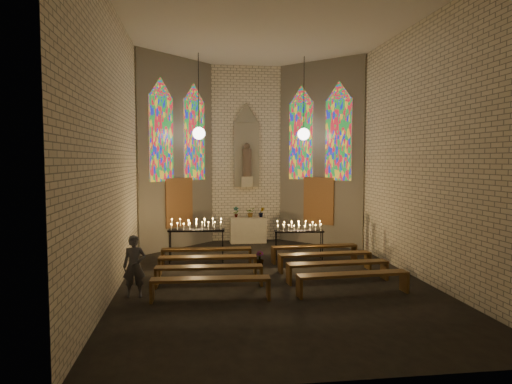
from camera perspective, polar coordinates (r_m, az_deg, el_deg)
floor at (r=12.86m, az=1.83°, el=-10.64°), size 12.00×12.00×0.00m
room at (r=15.78m, az=-0.16°, el=5.69°), size 8.22×12.43×7.00m
altar at (r=18.05m, az=-1.02°, el=-4.76°), size 1.40×0.60×1.00m
flower_vase_left at (r=18.00m, az=-2.52°, el=-2.49°), size 0.23×0.16×0.43m
flower_vase_center at (r=17.98m, az=-0.68°, el=-2.57°), size 0.37×0.33×0.39m
flower_vase_right at (r=17.97m, az=0.69°, el=-2.54°), size 0.23×0.18×0.40m
aisle_flower_pot at (r=14.20m, az=0.47°, el=-8.31°), size 0.25×0.25×0.44m
votive_stand_left at (r=14.64m, az=-7.46°, el=-4.38°), size 1.81×0.55×1.31m
votive_stand_right at (r=15.03m, az=5.39°, el=-4.57°), size 1.63×0.52×1.18m
pew_left_0 at (r=14.31m, az=-6.19°, el=-7.38°), size 2.77×0.53×0.53m
pew_right_0 at (r=14.80m, az=7.31°, el=-7.01°), size 2.77×0.53×0.53m
pew_left_1 at (r=13.14m, az=-6.05°, el=-8.41°), size 2.77×0.53×0.53m
pew_right_1 at (r=13.66m, az=8.62°, el=-7.95°), size 2.77×0.53×0.53m
pew_left_2 at (r=11.97m, az=-5.89°, el=-9.64°), size 2.77×0.53×0.53m
pew_right_2 at (r=12.55m, az=10.18°, el=-9.04°), size 2.77×0.53×0.53m
pew_left_3 at (r=10.81m, az=-5.68°, el=-11.13°), size 2.77×0.53×0.53m
pew_right_3 at (r=11.44m, az=12.04°, el=-10.35°), size 2.77×0.53×0.53m
visitor at (r=11.34m, az=-14.96°, el=-8.94°), size 0.54×0.36×1.47m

